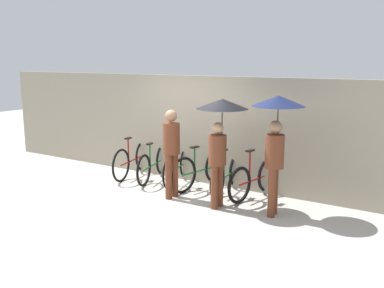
# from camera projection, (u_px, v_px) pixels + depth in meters

# --- Properties ---
(ground_plane) EXTENTS (30.00, 30.00, 0.00)m
(ground_plane) POSITION_uv_depth(u_px,v_px,m) (149.00, 203.00, 7.97)
(ground_plane) COLOR #B7B2A8
(back_wall) EXTENTS (11.67, 0.12, 2.30)m
(back_wall) POSITION_uv_depth(u_px,v_px,m) (198.00, 130.00, 9.20)
(back_wall) COLOR gray
(back_wall) RESTS_ON ground
(parked_bicycle_0) EXTENTS (0.53, 1.76, 1.07)m
(parked_bicycle_0) POSITION_uv_depth(u_px,v_px,m) (133.00, 159.00, 9.79)
(parked_bicycle_0) COLOR black
(parked_bicycle_0) RESTS_ON ground
(parked_bicycle_1) EXTENTS (0.58, 1.69, 1.04)m
(parked_bicycle_1) POSITION_uv_depth(u_px,v_px,m) (154.00, 164.00, 9.47)
(parked_bicycle_1) COLOR black
(parked_bicycle_1) RESTS_ON ground
(parked_bicycle_2) EXTENTS (0.53, 1.63, 1.09)m
(parked_bicycle_2) POSITION_uv_depth(u_px,v_px,m) (178.00, 166.00, 9.23)
(parked_bicycle_2) COLOR black
(parked_bicycle_2) RESTS_ON ground
(parked_bicycle_3) EXTENTS (0.54, 1.75, 1.00)m
(parked_bicycle_3) POSITION_uv_depth(u_px,v_px,m) (201.00, 170.00, 8.86)
(parked_bicycle_3) COLOR black
(parked_bicycle_3) RESTS_ON ground
(parked_bicycle_4) EXTENTS (0.44, 1.69, 1.11)m
(parked_bicycle_4) POSITION_uv_depth(u_px,v_px,m) (227.00, 175.00, 8.58)
(parked_bicycle_4) COLOR black
(parked_bicycle_4) RESTS_ON ground
(parked_bicycle_5) EXTENTS (0.48, 1.66, 1.05)m
(parked_bicycle_5) POSITION_uv_depth(u_px,v_px,m) (254.00, 179.00, 8.25)
(parked_bicycle_5) COLOR black
(parked_bicycle_5) RESTS_ON ground
(pedestrian_leading) EXTENTS (0.32, 0.32, 1.71)m
(pedestrian_leading) POSITION_uv_depth(u_px,v_px,m) (171.00, 147.00, 8.10)
(pedestrian_leading) COLOR brown
(pedestrian_leading) RESTS_ON ground
(pedestrian_center) EXTENTS (0.92, 0.92, 1.96)m
(pedestrian_center) POSITION_uv_depth(u_px,v_px,m) (220.00, 124.00, 7.53)
(pedestrian_center) COLOR brown
(pedestrian_center) RESTS_ON ground
(pedestrian_trailing) EXTENTS (0.89, 0.89, 2.05)m
(pedestrian_trailing) POSITION_uv_depth(u_px,v_px,m) (277.00, 125.00, 7.14)
(pedestrian_trailing) COLOR brown
(pedestrian_trailing) RESTS_ON ground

